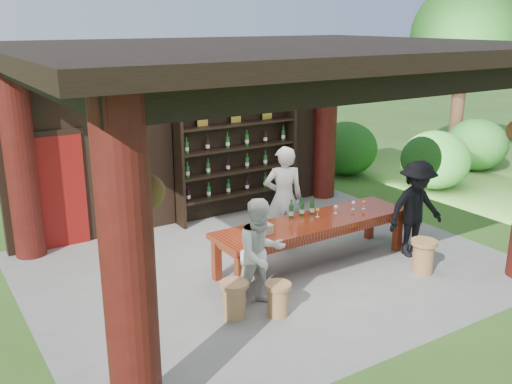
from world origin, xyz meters
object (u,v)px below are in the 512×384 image
stool_near_left (278,299)px  napkin_basket (263,229)px  stool_near_right (423,256)px  host (284,198)px  tasting_table (313,227)px  guest_woman (261,254)px  wine_shelf (238,160)px  stool_far_left (234,299)px  guest_man (416,209)px

stool_near_left → napkin_basket: (0.43, 1.03, 0.57)m
stool_near_right → host: host is taller
tasting_table → guest_woman: (-1.48, -0.75, 0.15)m
tasting_table → stool_near_right: size_ratio=6.33×
wine_shelf → napkin_basket: size_ratio=10.01×
host → tasting_table: bearing=113.7°
stool_near_left → stool_far_left: size_ratio=0.91×
stool_far_left → guest_woman: 0.70m
wine_shelf → host: (-0.22, -1.92, -0.24)m
stool_near_right → guest_man: guest_man is taller
wine_shelf → stool_near_right: 4.17m
stool_far_left → guest_woman: guest_woman is taller
stool_near_left → guest_woman: size_ratio=0.30×
stool_near_right → guest_woman: bearing=170.8°
tasting_table → guest_man: guest_man is taller
stool_near_right → napkin_basket: size_ratio=2.08×
tasting_table → wine_shelf: bearing=85.4°
stool_near_right → tasting_table: bearing=136.5°
host → guest_woman: 2.17m
stool_near_right → stool_far_left: (-3.21, 0.36, -0.02)m
stool_near_left → stool_far_left: bearing=153.1°
stool_near_left → guest_man: 3.18m
stool_far_left → host: host is taller
tasting_table → guest_woman: size_ratio=2.19×
host → guest_woman: bearing=70.9°
stool_near_right → napkin_basket: 2.57m
guest_woman → stool_far_left: bearing=-170.7°
tasting_table → napkin_basket: (-0.99, -0.07, 0.19)m
stool_near_right → napkin_basket: napkin_basket is taller
wine_shelf → napkin_basket: (-1.22, -2.82, -0.33)m
stool_near_left → tasting_table: bearing=37.5°
tasting_table → stool_far_left: (-1.95, -0.83, -0.36)m
napkin_basket → stool_near_right: bearing=-26.6°
host → napkin_basket: (-1.00, -0.90, -0.08)m
wine_shelf → tasting_table: size_ratio=0.76×
guest_woman → host: bearing=46.6°
wine_shelf → guest_woman: bearing=-115.9°
guest_woman → guest_man: 3.15m
tasting_table → napkin_basket: 1.01m
tasting_table → stool_near_left: bearing=-142.5°
stool_near_left → stool_far_left: stool_far_left is taller
stool_near_right → guest_woman: size_ratio=0.35×
host → guest_man: size_ratio=1.10×
host → wine_shelf: bearing=-72.5°
stool_near_left → stool_near_right: stool_near_right is taller
wine_shelf → guest_man: (1.44, -3.36, -0.33)m
wine_shelf → guest_woman: 3.91m
host → guest_man: host is taller
wine_shelf → stool_near_left: wine_shelf is taller
stool_near_right → stool_far_left: stool_near_right is taller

